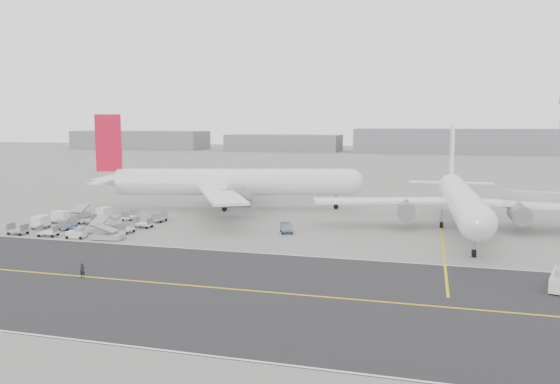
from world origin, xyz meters
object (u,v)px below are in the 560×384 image
(ground_crew_a, at_px, (82,270))
(jet_bridge, at_px, (553,202))
(airliner_a, at_px, (227,182))
(airliner_b, at_px, (461,199))

(ground_crew_a, bearing_deg, jet_bridge, 25.72)
(airliner_a, height_order, jet_bridge, airliner_a)
(airliner_b, height_order, jet_bridge, airliner_b)
(airliner_a, xyz_separation_m, ground_crew_a, (1.92, -50.40, -4.61))
(airliner_b, height_order, ground_crew_a, airliner_b)
(jet_bridge, bearing_deg, airliner_a, -174.35)
(airliner_b, relative_size, ground_crew_a, 29.86)
(airliner_a, relative_size, jet_bridge, 3.32)
(airliner_a, distance_m, jet_bridge, 58.85)
(airliner_b, bearing_deg, airliner_a, 165.45)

